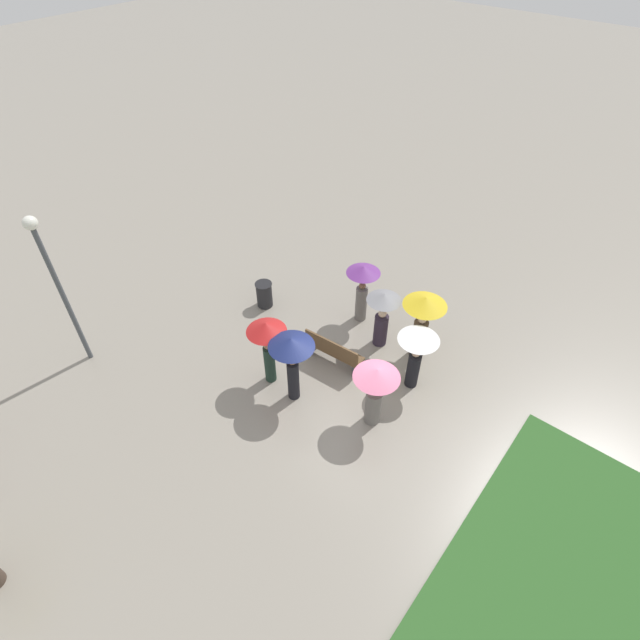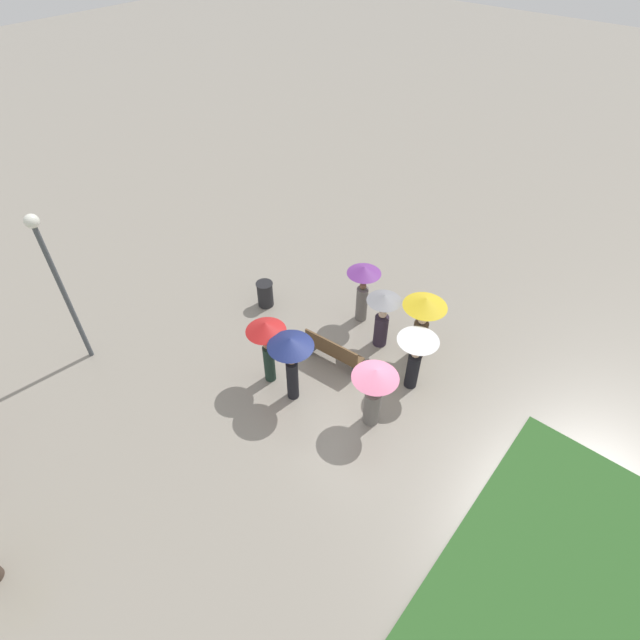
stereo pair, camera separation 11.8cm
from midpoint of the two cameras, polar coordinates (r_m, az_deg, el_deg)
name	(u,v)px [view 2 (the right image)]	position (r m, az deg, el deg)	size (l,w,h in m)	color
ground_plane	(349,402)	(12.51, 3.64, -9.29)	(90.00, 90.00, 0.00)	gray
lawn_patch_near	(630,624)	(11.58, 32.20, -27.30)	(6.27, 6.23, 0.06)	#2D5B26
park_bench	(333,351)	(12.99, 1.76, -3.56)	(1.63, 0.54, 0.90)	brown
lamp_post	(55,272)	(13.18, -27.83, 4.83)	(0.32, 0.32, 4.32)	#474C51
trash_bin	(265,294)	(14.86, -6.06, 2.97)	(0.50, 0.50, 0.80)	#232326
crowd_person_white	(416,350)	(12.11, 11.24, -3.34)	(1.00, 1.00, 1.79)	black
crowd_person_pink	(374,386)	(11.23, 6.53, -7.49)	(1.06, 1.06, 1.79)	slate
crowd_person_navy	(291,353)	(11.46, -3.04, -3.79)	(1.08, 1.08, 2.01)	black
crowd_person_yellow	(423,316)	(12.80, 11.96, 0.44)	(1.11, 1.11, 2.01)	#47382D
crowd_person_grey	(383,313)	(13.18, 7.44, 0.81)	(0.91, 0.91, 1.74)	#2D2333
crowd_person_red	(267,337)	(11.95, -5.83, -1.98)	(0.97, 0.97, 1.96)	#1E3328
crowd_person_purple	(363,284)	(13.80, 5.20, 4.14)	(0.94, 0.94, 1.86)	slate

